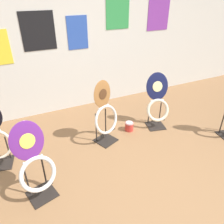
{
  "coord_description": "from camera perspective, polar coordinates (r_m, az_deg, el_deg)",
  "views": [
    {
      "loc": [
        -1.23,
        -1.21,
        1.99
      ],
      "look_at": [
        -0.14,
        1.06,
        0.55
      ],
      "focal_mm": 35.0,
      "sensor_mm": 36.0,
      "label": 1
    }
  ],
  "objects": [
    {
      "name": "toilet_seat_display_navy_moon",
      "position": [
        3.51,
        11.76,
        2.07
      ],
      "size": [
        0.42,
        0.37,
        0.88
      ],
      "color": "black",
      "rests_on": "ground_plane"
    },
    {
      "name": "toilet_seat_display_purple_note",
      "position": [
        2.43,
        -19.39,
        -13.22
      ],
      "size": [
        0.42,
        0.37,
        0.89
      ],
      "color": "black",
      "rests_on": "ground_plane"
    },
    {
      "name": "wall_back",
      "position": [
        3.93,
        -7.37,
        19.41
      ],
      "size": [
        8.0,
        0.07,
        2.6
      ],
      "color": "silver",
      "rests_on": "ground_plane"
    },
    {
      "name": "ground_plane",
      "position": [
        2.64,
        13.67,
        -20.5
      ],
      "size": [
        14.0,
        14.0,
        0.0
      ],
      "primitive_type": "plane",
      "color": "#8E6642"
    },
    {
      "name": "paint_can",
      "position": [
        3.49,
        4.51,
        -3.66
      ],
      "size": [
        0.14,
        0.14,
        0.15
      ],
      "color": "red",
      "rests_on": "ground_plane"
    },
    {
      "name": "toilet_seat_display_woodgrain",
      "position": [
        3.05,
        -1.84,
        -0.59
      ],
      "size": [
        0.44,
        0.36,
        0.94
      ],
      "color": "black",
      "rests_on": "ground_plane"
    }
  ]
}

